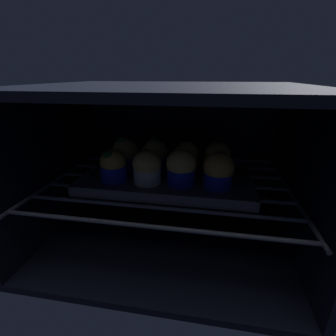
{
  "coord_description": "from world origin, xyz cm",
  "views": [
    {
      "loc": [
        9.16,
        -31.22,
        37.57
      ],
      "look_at": [
        0.0,
        21.04,
        17.36
      ],
      "focal_mm": 26.42,
      "sensor_mm": 36.0,
      "label": 1
    }
  ],
  "objects_px": {
    "muffin_row0_col3": "(219,171)",
    "muffin_row1_col2": "(187,158)",
    "baking_tray": "(168,179)",
    "muffin_row1_col0": "(125,154)",
    "muffin_row1_col3": "(217,159)",
    "muffin_row0_col2": "(181,168)",
    "muffin_row0_col0": "(113,166)",
    "muffin_row1_col1": "(155,156)",
    "muffin_row0_col1": "(147,168)"
  },
  "relations": [
    {
      "from": "muffin_row0_col3",
      "to": "muffin_row1_col2",
      "type": "height_order",
      "value": "muffin_row0_col3"
    },
    {
      "from": "muffin_row0_col3",
      "to": "baking_tray",
      "type": "bearing_deg",
      "value": 162.57
    },
    {
      "from": "muffin_row1_col0",
      "to": "muffin_row1_col3",
      "type": "distance_m",
      "value": 0.22
    },
    {
      "from": "muffin_row0_col2",
      "to": "muffin_row1_col0",
      "type": "bearing_deg",
      "value": 154.65
    },
    {
      "from": "muffin_row1_col0",
      "to": "baking_tray",
      "type": "bearing_deg",
      "value": -17.43
    },
    {
      "from": "muffin_row0_col2",
      "to": "muffin_row1_col0",
      "type": "xyz_separation_m",
      "value": [
        -0.15,
        0.07,
        -0.0
      ]
    },
    {
      "from": "muffin_row0_col0",
      "to": "muffin_row1_col3",
      "type": "height_order",
      "value": "muffin_row1_col3"
    },
    {
      "from": "baking_tray",
      "to": "muffin_row1_col1",
      "type": "distance_m",
      "value": 0.07
    },
    {
      "from": "muffin_row1_col3",
      "to": "muffin_row1_col2",
      "type": "bearing_deg",
      "value": 176.36
    },
    {
      "from": "muffin_row0_col0",
      "to": "muffin_row0_col1",
      "type": "xyz_separation_m",
      "value": [
        0.08,
        0.0,
        0.0
      ]
    },
    {
      "from": "muffin_row0_col1",
      "to": "muffin_row0_col0",
      "type": "bearing_deg",
      "value": -178.12
    },
    {
      "from": "muffin_row1_col1",
      "to": "muffin_row0_col2",
      "type": "bearing_deg",
      "value": -45.07
    },
    {
      "from": "baking_tray",
      "to": "muffin_row0_col3",
      "type": "xyz_separation_m",
      "value": [
        0.11,
        -0.04,
        0.04
      ]
    },
    {
      "from": "muffin_row0_col1",
      "to": "muffin_row1_col0",
      "type": "relative_size",
      "value": 0.9
    },
    {
      "from": "muffin_row0_col0",
      "to": "muffin_row1_col1",
      "type": "distance_m",
      "value": 0.11
    },
    {
      "from": "muffin_row0_col3",
      "to": "muffin_row1_col1",
      "type": "xyz_separation_m",
      "value": [
        -0.15,
        0.08,
        0.0
      ]
    },
    {
      "from": "muffin_row0_col1",
      "to": "muffin_row1_col1",
      "type": "relative_size",
      "value": 0.92
    },
    {
      "from": "baking_tray",
      "to": "muffin_row0_col2",
      "type": "distance_m",
      "value": 0.06
    },
    {
      "from": "muffin_row0_col2",
      "to": "muffin_row0_col1",
      "type": "bearing_deg",
      "value": -176.52
    },
    {
      "from": "baking_tray",
      "to": "muffin_row0_col0",
      "type": "relative_size",
      "value": 5.16
    },
    {
      "from": "muffin_row1_col0",
      "to": "muffin_row1_col1",
      "type": "distance_m",
      "value": 0.07
    },
    {
      "from": "baking_tray",
      "to": "muffin_row1_col2",
      "type": "height_order",
      "value": "muffin_row1_col2"
    },
    {
      "from": "muffin_row1_col3",
      "to": "baking_tray",
      "type": "bearing_deg",
      "value": -161.81
    },
    {
      "from": "baking_tray",
      "to": "muffin_row0_col3",
      "type": "bearing_deg",
      "value": -17.43
    },
    {
      "from": "muffin_row0_col2",
      "to": "muffin_row1_col0",
      "type": "distance_m",
      "value": 0.16
    },
    {
      "from": "muffin_row0_col1",
      "to": "muffin_row0_col2",
      "type": "relative_size",
      "value": 0.95
    },
    {
      "from": "baking_tray",
      "to": "muffin_row0_col3",
      "type": "distance_m",
      "value": 0.13
    },
    {
      "from": "muffin_row1_col0",
      "to": "muffin_row0_col2",
      "type": "bearing_deg",
      "value": -25.35
    },
    {
      "from": "muffin_row0_col1",
      "to": "muffin_row1_col3",
      "type": "height_order",
      "value": "muffin_row1_col3"
    },
    {
      "from": "muffin_row0_col2",
      "to": "muffin_row1_col1",
      "type": "xyz_separation_m",
      "value": [
        -0.08,
        0.08,
        -0.0
      ]
    },
    {
      "from": "baking_tray",
      "to": "muffin_row1_col0",
      "type": "relative_size",
      "value": 4.54
    },
    {
      "from": "muffin_row0_col0",
      "to": "muffin_row1_col0",
      "type": "bearing_deg",
      "value": 89.29
    },
    {
      "from": "muffin_row0_col0",
      "to": "muffin_row1_col3",
      "type": "distance_m",
      "value": 0.24
    },
    {
      "from": "muffin_row0_col0",
      "to": "muffin_row1_col0",
      "type": "relative_size",
      "value": 0.88
    },
    {
      "from": "muffin_row0_col1",
      "to": "baking_tray",
      "type": "bearing_deg",
      "value": 44.78
    },
    {
      "from": "baking_tray",
      "to": "muffin_row1_col3",
      "type": "bearing_deg",
      "value": 18.19
    },
    {
      "from": "baking_tray",
      "to": "muffin_row1_col0",
      "type": "bearing_deg",
      "value": 162.57
    },
    {
      "from": "muffin_row0_col1",
      "to": "muffin_row1_col1",
      "type": "bearing_deg",
      "value": 90.94
    },
    {
      "from": "muffin_row0_col0",
      "to": "muffin_row0_col1",
      "type": "relative_size",
      "value": 0.97
    },
    {
      "from": "muffin_row0_col1",
      "to": "muffin_row1_col0",
      "type": "distance_m",
      "value": 0.11
    },
    {
      "from": "muffin_row0_col1",
      "to": "muffin_row1_col3",
      "type": "relative_size",
      "value": 0.96
    },
    {
      "from": "baking_tray",
      "to": "muffin_row1_col1",
      "type": "xyz_separation_m",
      "value": [
        -0.04,
        0.04,
        0.04
      ]
    },
    {
      "from": "muffin_row0_col0",
      "to": "muffin_row1_col2",
      "type": "height_order",
      "value": "muffin_row1_col2"
    },
    {
      "from": "muffin_row0_col1",
      "to": "muffin_row1_col2",
      "type": "distance_m",
      "value": 0.11
    },
    {
      "from": "muffin_row0_col3",
      "to": "muffin_row1_col0",
      "type": "bearing_deg",
      "value": 162.57
    },
    {
      "from": "muffin_row0_col0",
      "to": "muffin_row1_col2",
      "type": "relative_size",
      "value": 0.97
    },
    {
      "from": "muffin_row1_col0",
      "to": "muffin_row1_col1",
      "type": "bearing_deg",
      "value": 3.65
    },
    {
      "from": "muffin_row0_col3",
      "to": "muffin_row1_col3",
      "type": "relative_size",
      "value": 0.98
    },
    {
      "from": "baking_tray",
      "to": "muffin_row0_col3",
      "type": "height_order",
      "value": "muffin_row0_col3"
    },
    {
      "from": "muffin_row0_col2",
      "to": "muffin_row1_col3",
      "type": "xyz_separation_m",
      "value": [
        0.08,
        0.07,
        -0.0
      ]
    }
  ]
}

